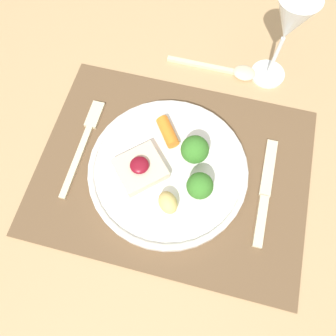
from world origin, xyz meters
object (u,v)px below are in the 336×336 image
Objects in this scene: fork at (85,140)px; knife at (264,198)px; spoon at (231,70)px; wine_glass_near at (290,24)px; dinner_plate at (169,169)px.

knife reaches higher than fork.
knife is at bearing -68.46° from spoon.
knife is 1.09× the size of spoon.
knife is 1.09× the size of wine_glass_near.
knife is at bearing -7.67° from fork.
spoon is at bearing -170.77° from wine_glass_near.
wine_glass_near is (0.08, 0.01, 0.13)m from spoon.
dinner_plate is 0.18m from knife.
dinner_plate is 1.40× the size of knife.
wine_glass_near reaches higher than knife.
spoon is 1.00× the size of wine_glass_near.
wine_glass_near reaches higher than fork.
wine_glass_near is at bearing 34.64° from fork.
fork is at bearing -142.68° from wine_glass_near.
spoon is 0.15m from wine_glass_near.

